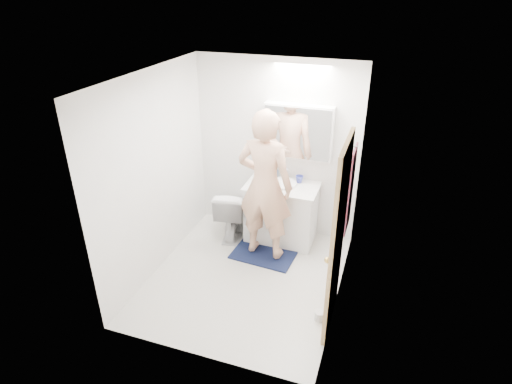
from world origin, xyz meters
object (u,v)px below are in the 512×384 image
at_px(vanity_cabinet, 281,214).
at_px(toothbrush_cup, 299,179).
at_px(soap_bottle_a, 268,170).
at_px(soap_bottle_b, 274,172).
at_px(medicine_cabinet, 298,132).
at_px(toilet_paper_roll, 319,315).
at_px(person, 265,186).
at_px(toilet, 233,212).

xyz_separation_m(vanity_cabinet, toothbrush_cup, (0.19, 0.16, 0.48)).
height_order(soap_bottle_a, soap_bottle_b, soap_bottle_a).
xyz_separation_m(vanity_cabinet, medicine_cabinet, (0.13, 0.21, 1.11)).
bearing_deg(toilet_paper_roll, soap_bottle_b, 122.23).
height_order(person, soap_bottle_a, person).
relative_size(vanity_cabinet, soap_bottle_a, 3.69).
distance_m(vanity_cabinet, soap_bottle_b, 0.57).
bearing_deg(toilet, person, 140.63).
distance_m(toilet, toothbrush_cup, 1.03).
xyz_separation_m(vanity_cabinet, soap_bottle_b, (-0.16, 0.18, 0.52)).
bearing_deg(vanity_cabinet, soap_bottle_a, 148.79).
bearing_deg(toilet, vanity_cabinet, -179.96).
bearing_deg(toilet_paper_roll, toothbrush_cup, 112.18).
xyz_separation_m(medicine_cabinet, toilet, (-0.80, -0.33, -1.14)).
bearing_deg(medicine_cabinet, toilet_paper_roll, -66.67).
xyz_separation_m(vanity_cabinet, person, (-0.10, -0.44, 0.61)).
height_order(vanity_cabinet, toothbrush_cup, toothbrush_cup).
height_order(vanity_cabinet, soap_bottle_b, soap_bottle_b).
relative_size(toilet, person, 0.38).
bearing_deg(soap_bottle_b, toilet_paper_roll, -57.77).
distance_m(person, toothbrush_cup, 0.68).
height_order(soap_bottle_b, toilet_paper_roll, soap_bottle_b).
bearing_deg(toilet, soap_bottle_a, -157.30).
height_order(toilet, toothbrush_cup, toothbrush_cup).
height_order(medicine_cabinet, soap_bottle_b, medicine_cabinet).
height_order(soap_bottle_a, toothbrush_cup, soap_bottle_a).
distance_m(person, soap_bottle_b, 0.63).
height_order(medicine_cabinet, person, person).
relative_size(person, soap_bottle_a, 7.81).
bearing_deg(soap_bottle_b, person, -84.03).
height_order(vanity_cabinet, soap_bottle_a, soap_bottle_a).
bearing_deg(toilet_paper_roll, medicine_cabinet, 113.33).
bearing_deg(medicine_cabinet, vanity_cabinet, -122.08).
relative_size(vanity_cabinet, soap_bottle_b, 5.00).
xyz_separation_m(soap_bottle_a, toilet_paper_roll, (1.06, -1.52, -0.89)).
bearing_deg(person, soap_bottle_a, -71.08).
distance_m(soap_bottle_a, toothbrush_cup, 0.44).
xyz_separation_m(soap_bottle_b, toothbrush_cup, (0.35, -0.02, -0.04)).
relative_size(medicine_cabinet, toilet_paper_roll, 8.00).
bearing_deg(toothbrush_cup, vanity_cabinet, -139.81).
bearing_deg(soap_bottle_b, toothbrush_cup, -3.24).
bearing_deg(soap_bottle_a, person, -75.80).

